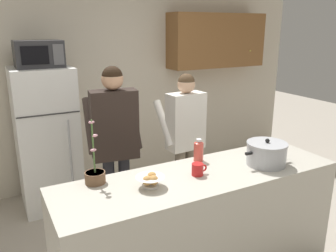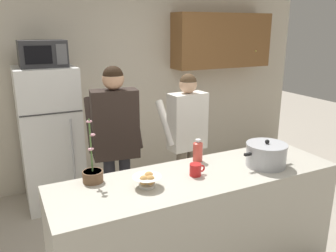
# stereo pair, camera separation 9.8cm
# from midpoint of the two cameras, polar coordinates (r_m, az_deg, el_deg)

# --- Properties ---
(back_wall_unit) EXTENTS (6.00, 0.48, 2.60)m
(back_wall_unit) POSITION_cam_midpoint_polar(r_m,az_deg,el_deg) (4.66, -7.71, 8.20)
(back_wall_unit) COLOR beige
(back_wall_unit) RESTS_ON ground
(kitchen_island) EXTENTS (2.29, 0.68, 0.92)m
(kitchen_island) POSITION_cam_midpoint_polar(r_m,az_deg,el_deg) (2.92, 4.29, -16.26)
(kitchen_island) COLOR #BCB7A8
(kitchen_island) RESTS_ON ground
(refrigerator) EXTENTS (0.64, 0.68, 1.61)m
(refrigerator) POSITION_cam_midpoint_polar(r_m,az_deg,el_deg) (4.13, -20.09, -2.01)
(refrigerator) COLOR white
(refrigerator) RESTS_ON ground
(microwave) EXTENTS (0.48, 0.37, 0.28)m
(microwave) POSITION_cam_midpoint_polar(r_m,az_deg,el_deg) (3.94, -21.38, 11.09)
(microwave) COLOR #2D2D30
(microwave) RESTS_ON refrigerator
(person_near_pot) EXTENTS (0.56, 0.48, 1.69)m
(person_near_pot) POSITION_cam_midpoint_polar(r_m,az_deg,el_deg) (3.27, -9.71, -1.21)
(person_near_pot) COLOR black
(person_near_pot) RESTS_ON ground
(person_by_sink) EXTENTS (0.50, 0.43, 1.57)m
(person_by_sink) POSITION_cam_midpoint_polar(r_m,az_deg,el_deg) (3.66, 2.09, -0.61)
(person_by_sink) COLOR #726656
(person_by_sink) RESTS_ON ground
(cooking_pot) EXTENTS (0.44, 0.33, 0.23)m
(cooking_pot) POSITION_cam_midpoint_polar(r_m,az_deg,el_deg) (2.94, 15.11, -4.43)
(cooking_pot) COLOR #ADAFB5
(cooking_pot) RESTS_ON kitchen_island
(coffee_mug) EXTENTS (0.13, 0.09, 0.10)m
(coffee_mug) POSITION_cam_midpoint_polar(r_m,az_deg,el_deg) (2.66, 3.95, -7.21)
(coffee_mug) COLOR red
(coffee_mug) RESTS_ON kitchen_island
(bread_bowl) EXTENTS (0.21, 0.21, 0.10)m
(bread_bowl) POSITION_cam_midpoint_polar(r_m,az_deg,el_deg) (2.48, -4.09, -9.03)
(bread_bowl) COLOR white
(bread_bowl) RESTS_ON kitchen_island
(bottle_near_edge) EXTENTS (0.08, 0.08, 0.19)m
(bottle_near_edge) POSITION_cam_midpoint_polar(r_m,az_deg,el_deg) (2.93, 4.14, -4.04)
(bottle_near_edge) COLOR #D84C3F
(bottle_near_edge) RESTS_ON kitchen_island
(potted_orchid) EXTENTS (0.15, 0.15, 0.48)m
(potted_orchid) POSITION_cam_midpoint_polar(r_m,az_deg,el_deg) (2.59, -13.09, -7.93)
(potted_orchid) COLOR brown
(potted_orchid) RESTS_ON kitchen_island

